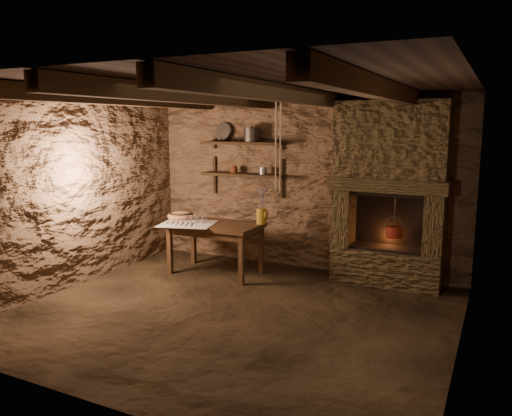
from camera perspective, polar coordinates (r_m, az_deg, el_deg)
The scene contains 25 objects.
floor at distance 5.51m, azimuth -2.61°, elevation -11.89°, with size 4.50×4.50×0.00m, color black.
back_wall at distance 6.99m, azimuth 5.29°, elevation 2.82°, with size 4.50×0.04×2.40m, color #4B3323.
front_wall at distance 3.61m, azimuth -18.36°, elevation -3.91°, with size 4.50×0.04×2.40m, color #4B3323.
left_wall at distance 6.58m, azimuth -20.11°, elevation 1.86°, with size 0.04×4.00×2.40m, color #4B3323.
right_wall at distance 4.56m, azimuth 22.84°, elevation -1.46°, with size 0.04×4.00×2.40m, color #4B3323.
ceiling at distance 5.15m, azimuth -2.82°, elevation 13.85°, with size 4.50×4.00×0.04m, color black.
beam_far_left at distance 6.01m, azimuth -15.68°, elevation 12.03°, with size 0.14×3.95×0.16m, color black.
beam_mid_left at distance 5.40m, azimuth -7.56°, elevation 12.62°, with size 0.14×3.95×0.16m, color black.
beam_mid_right at distance 4.92m, azimuth 2.42°, elevation 13.01°, with size 0.14×3.95×0.16m, color black.
beam_far_right at distance 4.60m, azimuth 14.17°, elevation 12.98°, with size 0.14×3.95×0.16m, color black.
shelf_lower at distance 7.19m, azimuth -1.51°, elevation 3.84°, with size 1.25×0.30×0.04m, color black.
shelf_upper at distance 7.16m, azimuth -1.52°, elevation 7.42°, with size 1.25×0.30×0.04m, color black.
hearth at distance 6.42m, azimuth 15.00°, elevation 2.18°, with size 1.43×0.51×2.30m.
work_table at distance 6.81m, azimuth -4.64°, elevation -4.39°, with size 1.22×0.70×0.70m.
linen_cloth at distance 6.71m, azimuth -7.85°, elevation -1.82°, with size 0.70×0.56×0.01m, color silver.
pewter_cutlery_row at distance 6.69m, azimuth -7.96°, elevation -1.76°, with size 0.59×0.23×0.01m, color gray, non-canonical shape.
drinking_glasses at distance 6.80m, azimuth -7.06°, elevation -1.23°, with size 0.23×0.07×0.09m, color white, non-canonical shape.
stoneware_jug at distance 6.64m, azimuth 0.67°, elevation -0.06°, with size 0.16×0.15×0.49m.
wooden_bowl at distance 7.07m, azimuth -8.58°, elevation -0.91°, with size 0.38×0.38×0.13m, color #9C6A43.
iron_stockpot at distance 7.09m, azimuth -0.48°, elevation 8.26°, with size 0.23×0.23×0.17m, color #2F2D29.
tin_pan at distance 7.42m, azimuth -3.76°, elevation 8.68°, with size 0.27×0.27×0.04m, color gray.
small_kettle at distance 7.04m, azimuth 0.80°, elevation 4.29°, with size 0.15×0.11×0.15m, color gray, non-canonical shape.
rusty_tin at distance 7.25m, azimuth -2.53°, elevation 4.43°, with size 0.10×0.10×0.10m, color #512210.
red_pot at distance 6.44m, azimuth 15.49°, elevation -2.56°, with size 0.26×0.26×0.54m.
hanging_ropes at distance 6.05m, azimuth 2.54°, elevation 7.51°, with size 0.08×0.08×1.20m, color tan, non-canonical shape.
Camera 1 is at (2.50, -4.48, 2.01)m, focal length 35.00 mm.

